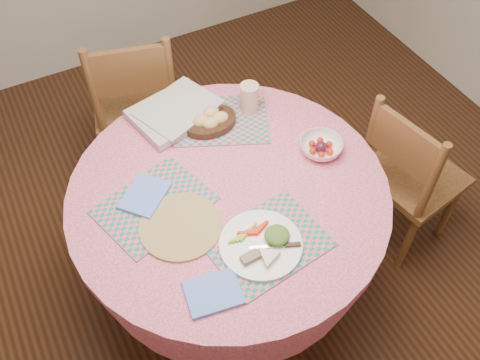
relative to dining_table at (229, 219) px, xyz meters
The scene contains 15 objects.
ground 0.56m from the dining_table, ahead, with size 4.00×4.00×0.00m, color #331C0F.
dining_table is the anchor object (origin of this frame).
chair_right 0.88m from the dining_table, ahead, with size 0.46×0.47×0.89m.
chair_back 0.92m from the dining_table, 94.26° to the left, with size 0.53×0.52×0.95m.
placemat_front 0.34m from the dining_table, 87.45° to the right, with size 0.40×0.30×0.01m, color #16806D.
placemat_left 0.35m from the dining_table, 167.55° to the left, with size 0.40×0.30×0.01m, color #16806D.
placemat_back 0.43m from the dining_table, 67.94° to the left, with size 0.40×0.30×0.01m, color #16806D.
wicker_trivet 0.32m from the dining_table, 162.27° to the right, with size 0.30×0.30×0.01m, color olive.
napkin_near 0.49m from the dining_table, 123.38° to the right, with size 0.18×0.14×0.01m, color #5C86ED.
napkin_far 0.38m from the dining_table, 159.29° to the left, with size 0.18×0.14×0.01m, color #5C86ED.
dinner_plate 0.36m from the dining_table, 91.86° to the right, with size 0.29×0.29×0.05m.
bread_bowl 0.42m from the dining_table, 75.41° to the left, with size 0.23×0.23×0.08m.
latte_mug 0.52m from the dining_table, 51.31° to the left, with size 0.12×0.08×0.13m.
fruit_bowl 0.47m from the dining_table, ahead, with size 0.21×0.21×0.05m.
newspaper_stack 0.52m from the dining_table, 92.27° to the left, with size 0.41×0.35×0.04m.
Camera 1 is at (-0.55, -1.15, 2.34)m, focal length 40.00 mm.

